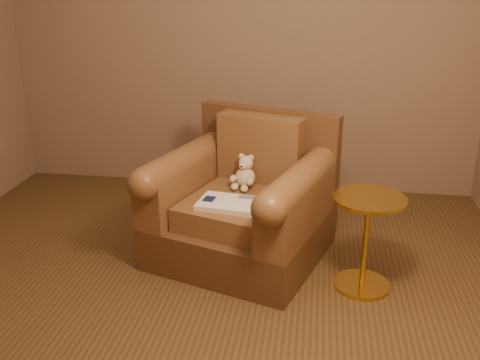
# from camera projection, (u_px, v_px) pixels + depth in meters

# --- Properties ---
(floor) EXTENTS (4.00, 4.00, 0.00)m
(floor) POSITION_uv_depth(u_px,v_px,m) (190.00, 311.00, 3.03)
(floor) COLOR #543A1C
(floor) RESTS_ON ground
(armchair) EXTENTS (1.27, 1.24, 0.92)m
(armchair) POSITION_uv_depth(u_px,v_px,m) (244.00, 204.00, 3.55)
(armchair) COLOR #53331B
(armchair) RESTS_ON floor
(teddy_bear) EXTENTS (0.17, 0.20, 0.23)m
(teddy_bear) POSITION_uv_depth(u_px,v_px,m) (244.00, 175.00, 3.58)
(teddy_bear) COLOR beige
(teddy_bear) RESTS_ON armchair
(guidebook) EXTENTS (0.46, 0.32, 0.03)m
(guidebook) POSITION_uv_depth(u_px,v_px,m) (233.00, 204.00, 3.30)
(guidebook) COLOR beige
(guidebook) RESTS_ON armchair
(side_table) EXTENTS (0.42, 0.42, 0.59)m
(side_table) POSITION_uv_depth(u_px,v_px,m) (366.00, 240.00, 3.15)
(side_table) COLOR gold
(side_table) RESTS_ON floor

